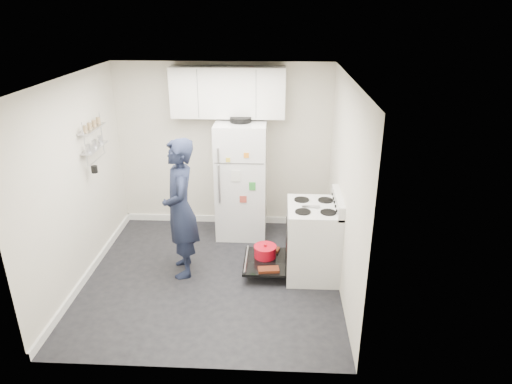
# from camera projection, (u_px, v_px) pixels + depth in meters

# --- Properties ---
(room) EXTENTS (3.21, 3.21, 2.51)m
(room) POSITION_uv_depth(u_px,v_px,m) (207.00, 189.00, 5.44)
(room) COLOR black
(room) RESTS_ON ground
(electric_range) EXTENTS (0.66, 0.76, 1.10)m
(electric_range) POSITION_uv_depth(u_px,v_px,m) (312.00, 241.00, 5.77)
(electric_range) COLOR silver
(electric_range) RESTS_ON ground
(open_oven_door) EXTENTS (0.55, 0.71, 0.23)m
(open_oven_door) POSITION_uv_depth(u_px,v_px,m) (265.00, 257.00, 5.95)
(open_oven_door) COLOR black
(open_oven_door) RESTS_ON ground
(refrigerator) EXTENTS (0.72, 0.74, 1.79)m
(refrigerator) POSITION_uv_depth(u_px,v_px,m) (241.00, 179.00, 6.68)
(refrigerator) COLOR silver
(refrigerator) RESTS_ON ground
(upper_cabinets) EXTENTS (1.60, 0.33, 0.70)m
(upper_cabinets) POSITION_uv_depth(u_px,v_px,m) (228.00, 92.00, 6.38)
(upper_cabinets) COLOR silver
(upper_cabinets) RESTS_ON room
(wall_shelf_rack) EXTENTS (0.14, 0.60, 0.61)m
(wall_shelf_rack) POSITION_uv_depth(u_px,v_px,m) (93.00, 138.00, 5.75)
(wall_shelf_rack) COLOR #B2B2B7
(wall_shelf_rack) RESTS_ON room
(person) EXTENTS (0.58, 0.74, 1.79)m
(person) POSITION_uv_depth(u_px,v_px,m) (180.00, 209.00, 5.64)
(person) COLOR #171D34
(person) RESTS_ON ground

